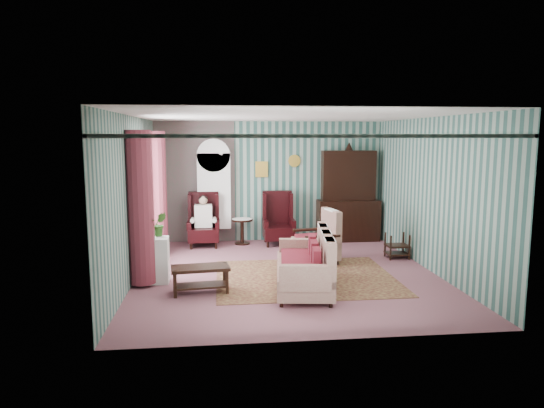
{
  "coord_description": "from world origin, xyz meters",
  "views": [
    {
      "loc": [
        -1.23,
        -8.7,
        2.55
      ],
      "look_at": [
        -0.21,
        0.6,
        1.23
      ],
      "focal_mm": 32.0,
      "sensor_mm": 36.0,
      "label": 1
    }
  ],
  "objects": [
    {
      "name": "room_shell",
      "position": [
        -0.62,
        0.18,
        2.01
      ],
      "size": [
        5.53,
        6.02,
        2.91
      ],
      "color": "#335C54",
      "rests_on": "ground"
    },
    {
      "name": "seated_woman",
      "position": [
        -1.6,
        2.45,
        0.59
      ],
      "size": [
        0.44,
        0.4,
        1.18
      ],
      "primitive_type": null,
      "color": "beige",
      "rests_on": "floor"
    },
    {
      "name": "nest_table",
      "position": [
        2.47,
        0.9,
        0.27
      ],
      "size": [
        0.45,
        0.38,
        0.54
      ],
      "primitive_type": "cube",
      "color": "black",
      "rests_on": "floor"
    },
    {
      "name": "round_side_table",
      "position": [
        -0.7,
        2.6,
        0.3
      ],
      "size": [
        0.5,
        0.5,
        0.6
      ],
      "primitive_type": "cylinder",
      "color": "black",
      "rests_on": "floor"
    },
    {
      "name": "dresser_hutch",
      "position": [
        1.9,
        2.72,
        1.18
      ],
      "size": [
        1.5,
        0.56,
        2.36
      ],
      "primitive_type": "cube",
      "color": "black",
      "rests_on": "floor"
    },
    {
      "name": "plant_stand",
      "position": [
        -2.4,
        -0.3,
        0.4
      ],
      "size": [
        0.55,
        0.35,
        0.8
      ],
      "primitive_type": "cube",
      "color": "silver",
      "rests_on": "floor"
    },
    {
      "name": "coffee_table",
      "position": [
        -1.55,
        -0.94,
        0.22
      ],
      "size": [
        0.98,
        0.56,
        0.44
      ],
      "primitive_type": "cube",
      "rotation": [
        0.0,
        0.0,
        0.11
      ],
      "color": "black",
      "rests_on": "floor"
    },
    {
      "name": "sofa",
      "position": [
        0.15,
        -0.94,
        0.53
      ],
      "size": [
        1.17,
        2.09,
        1.06
      ],
      "primitive_type": "cube",
      "rotation": [
        0.0,
        0.0,
        1.45
      ],
      "color": "#BAA790",
      "rests_on": "floor"
    },
    {
      "name": "floor",
      "position": [
        0.0,
        0.0,
        0.0
      ],
      "size": [
        6.0,
        6.0,
        0.0
      ],
      "primitive_type": "plane",
      "color": "#8B5158",
      "rests_on": "ground"
    },
    {
      "name": "bookcase",
      "position": [
        -1.35,
        2.84,
        1.12
      ],
      "size": [
        0.8,
        0.28,
        2.24
      ],
      "primitive_type": "cube",
      "color": "white",
      "rests_on": "floor"
    },
    {
      "name": "potted_plant_c",
      "position": [
        -2.48,
        -0.21,
        0.97
      ],
      "size": [
        0.2,
        0.2,
        0.35
      ],
      "primitive_type": "imported",
      "rotation": [
        0.0,
        0.0,
        0.0
      ],
      "color": "#26591C",
      "rests_on": "plant_stand"
    },
    {
      "name": "rug",
      "position": [
        0.3,
        -0.3,
        0.01
      ],
      "size": [
        3.2,
        2.6,
        0.01
      ],
      "primitive_type": "cube",
      "color": "#4A2118",
      "rests_on": "floor"
    },
    {
      "name": "wingback_right",
      "position": [
        0.15,
        2.45,
        0.62
      ],
      "size": [
        0.76,
        0.8,
        1.25
      ],
      "primitive_type": "cube",
      "color": "black",
      "rests_on": "floor"
    },
    {
      "name": "potted_plant_b",
      "position": [
        -2.28,
        -0.15,
        1.01
      ],
      "size": [
        0.27,
        0.24,
        0.43
      ],
      "primitive_type": "imported",
      "rotation": [
        0.0,
        0.0,
        0.23
      ],
      "color": "#214A17",
      "rests_on": "plant_stand"
    },
    {
      "name": "floral_armchair",
      "position": [
        0.7,
        0.74,
        0.49
      ],
      "size": [
        0.85,
        0.99,
        0.98
      ],
      "primitive_type": "cube",
      "rotation": [
        0.0,
        0.0,
        1.74
      ],
      "color": "#B4A98B",
      "rests_on": "floor"
    },
    {
      "name": "wingback_left",
      "position": [
        -1.6,
        2.45,
        0.62
      ],
      "size": [
        0.76,
        0.8,
        1.25
      ],
      "primitive_type": "cube",
      "color": "black",
      "rests_on": "floor"
    },
    {
      "name": "potted_plant_a",
      "position": [
        -2.43,
        -0.42,
        0.99
      ],
      "size": [
        0.38,
        0.35,
        0.37
      ],
      "primitive_type": "imported",
      "rotation": [
        0.0,
        0.0,
        -0.19
      ],
      "color": "#1D4916",
      "rests_on": "plant_stand"
    }
  ]
}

